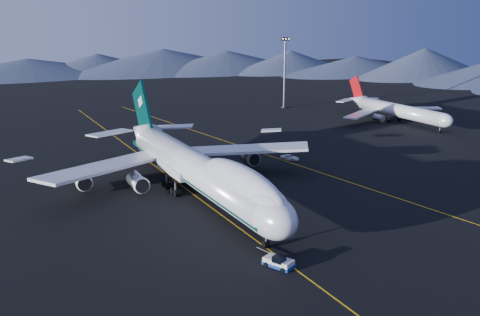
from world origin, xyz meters
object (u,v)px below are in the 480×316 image
pushback_tug (278,263)px  second_jet (396,110)px  service_van (290,157)px  floodlight_mast (285,73)px  boeing_747 (196,168)px

pushback_tug → second_jet: 113.38m
service_van → floodlight_mast: bearing=31.3°
boeing_747 → service_van: bearing=24.8°
second_jet → service_van: second_jet is taller
boeing_747 → floodlight_mast: bearing=48.3°
service_van → floodlight_mast: 75.84m
pushback_tug → boeing_747: bearing=62.3°
second_jet → service_van: (-56.28, -23.42, -3.38)m
second_jet → service_van: size_ratio=10.06×
second_jet → floodlight_mast: size_ratio=1.79×
floodlight_mast → boeing_747: bearing=-131.7°
service_van → boeing_747: bearing=177.4°
pushback_tug → floodlight_mast: (71.36, 110.90, 12.63)m
boeing_747 → second_jet: (87.13, 37.66, -1.79)m
boeing_747 → service_van: boeing_747 is taller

